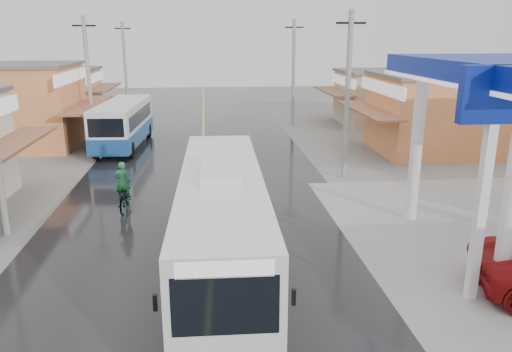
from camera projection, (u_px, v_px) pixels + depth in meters
The scene contains 7 objects.
road at pixel (203, 181), 24.30m from camera, with size 12.00×90.00×0.02m, color black.
centre_line at pixel (203, 181), 24.30m from camera, with size 0.15×90.00×0.01m, color #D8CC4C.
utility_poles_left at pixel (61, 179), 24.59m from camera, with size 1.60×50.00×8.00m, color gray, non-canonical shape.
utility_poles_right at pixel (343, 177), 24.98m from camera, with size 1.60×36.00×8.00m, color gray, non-canonical shape.
coach_bus at pixel (222, 224), 14.29m from camera, with size 2.70×11.02×3.42m.
second_bus at pixel (123, 123), 31.23m from camera, with size 2.81×8.61×2.81m.
cyclist at pixel (124, 194), 20.17m from camera, with size 0.70×1.92×2.06m.
Camera 1 is at (0.22, -8.45, 6.90)m, focal length 35.00 mm.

